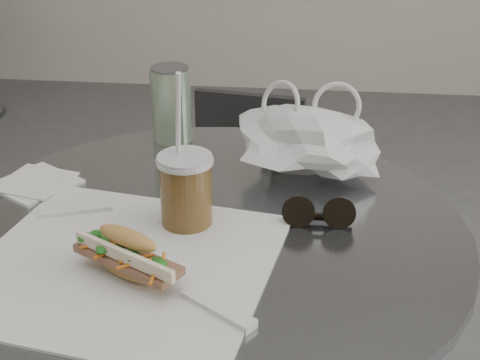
# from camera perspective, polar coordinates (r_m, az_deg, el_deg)

# --- Properties ---
(chair_far) EXTENTS (0.36, 0.38, 0.68)m
(chair_far) POSITION_cam_1_polar(r_m,az_deg,el_deg) (1.73, -0.38, -5.84)
(chair_far) COLOR #303133
(chair_far) RESTS_ON ground
(sandwich_paper) EXTENTS (0.43, 0.42, 0.00)m
(sandwich_paper) POSITION_cam_1_polar(r_m,az_deg,el_deg) (0.89, -9.95, -7.08)
(sandwich_paper) COLOR white
(sandwich_paper) RESTS_ON cafe_table
(banh_mi) EXTENTS (0.20, 0.15, 0.06)m
(banh_mi) POSITION_cam_1_polar(r_m,az_deg,el_deg) (0.85, -9.53, -6.32)
(banh_mi) COLOR tan
(banh_mi) RESTS_ON sandwich_paper
(iced_coffee) EXTENTS (0.08, 0.08, 0.23)m
(iced_coffee) POSITION_cam_1_polar(r_m,az_deg,el_deg) (0.95, -4.65, -0.82)
(iced_coffee) COLOR brown
(iced_coffee) RESTS_ON cafe_table
(sunglasses) EXTENTS (0.11, 0.03, 0.05)m
(sunglasses) POSITION_cam_1_polar(r_m,az_deg,el_deg) (0.97, 6.72, -2.93)
(sunglasses) COLOR black
(sunglasses) RESTS_ON cafe_table
(plastic_bag) EXTENTS (0.27, 0.24, 0.11)m
(plastic_bag) POSITION_cam_1_polar(r_m,az_deg,el_deg) (1.10, 5.70, 3.12)
(plastic_bag) COLOR white
(plastic_bag) RESTS_ON cafe_table
(napkin_stack) EXTENTS (0.15, 0.15, 0.01)m
(napkin_stack) POSITION_cam_1_polar(r_m,az_deg,el_deg) (1.13, -17.06, -0.26)
(napkin_stack) COLOR white
(napkin_stack) RESTS_ON cafe_table
(drink_can) EXTENTS (0.07, 0.07, 0.14)m
(drink_can) POSITION_cam_1_polar(r_m,az_deg,el_deg) (1.24, -5.89, 6.47)
(drink_can) COLOR #578B51
(drink_can) RESTS_ON cafe_table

